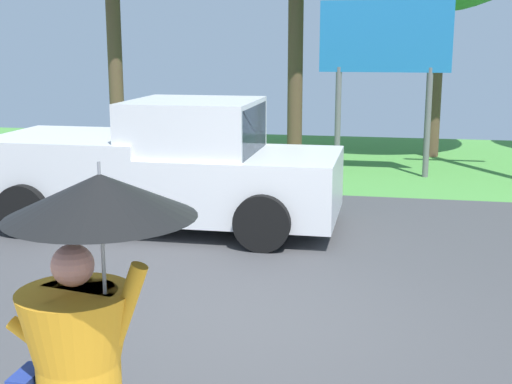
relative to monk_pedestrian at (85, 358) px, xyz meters
name	(u,v)px	position (x,y,z in m)	size (l,w,h in m)	color
ground_plane	(293,244)	(0.25, 6.07, -1.13)	(40.00, 22.00, 0.20)	#424244
monk_pedestrian	(85,358)	(0.00, 0.00, 0.00)	(1.05, 0.96, 2.13)	orange
pickup_truck	(164,168)	(-1.76, 6.54, -0.21)	(5.20, 2.28, 1.88)	silver
roadside_billboard	(385,49)	(1.33, 11.19, 1.46)	(2.60, 0.12, 3.50)	slate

